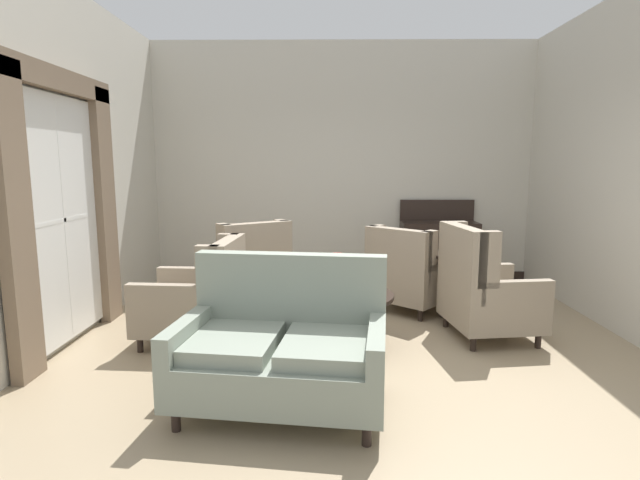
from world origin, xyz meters
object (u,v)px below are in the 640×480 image
armchair_back_corner (249,274)px  armchair_near_window (483,291)px  coffee_table (341,302)px  settee (283,349)px  sideboard (438,248)px  porcelain_vase (337,277)px  armchair_near_sideboard (410,275)px  side_table (458,279)px  armchair_beside_settee (199,298)px

armchair_back_corner → armchair_near_window: size_ratio=1.00×
coffee_table → settee: size_ratio=0.64×
settee → sideboard: sideboard is taller
armchair_near_window → sideboard: size_ratio=0.94×
porcelain_vase → armchair_near_sideboard: bearing=54.2°
side_table → sideboard: (0.13, 1.53, 0.07)m
armchair_near_sideboard → armchair_beside_settee: bearing=67.7°
armchair_near_sideboard → sideboard: size_ratio=1.00×
porcelain_vase → armchair_beside_settee: (-1.30, 0.17, -0.25)m
armchair_back_corner → armchair_near_window: 2.52m
porcelain_vase → side_table: size_ratio=0.54×
settee → armchair_beside_settee: bearing=132.6°
armchair_back_corner → sideboard: 2.81m
armchair_back_corner → armchair_near_sideboard: bearing=149.0°
settee → side_table: settee is taller
settee → armchair_near_window: (1.81, 1.40, 0.05)m
porcelain_vase → armchair_back_corner: armchair_back_corner is taller
armchair_back_corner → sideboard: sideboard is taller
settee → armchair_back_corner: size_ratio=1.37×
porcelain_vase → armchair_near_sideboard: size_ratio=0.33×
armchair_back_corner → sideboard: (2.45, 1.38, 0.06)m
settee → armchair_back_corner: 2.28m
armchair_back_corner → armchair_near_window: armchair_near_window is taller
settee → armchair_near_sideboard: bearing=68.4°
coffee_table → settee: settee is taller
armchair_back_corner → armchair_beside_settee: armchair_back_corner is taller
porcelain_vase → armchair_back_corner: size_ratio=0.35×
armchair_near_sideboard → armchair_near_window: bearing=164.1°
armchair_beside_settee → armchair_near_sideboard: armchair_beside_settee is taller
armchair_near_sideboard → sideboard: bearing=-73.1°
settee → armchair_back_corner: (-0.57, 2.21, 0.03)m
porcelain_vase → settee: 1.20m
armchair_beside_settee → armchair_back_corner: bearing=164.4°
armchair_beside_settee → sideboard: (2.78, 2.32, 0.09)m
porcelain_vase → armchair_near_window: (1.41, 0.30, -0.21)m
settee → armchair_near_sideboard: 2.62m
coffee_table → settee: 1.22m
armchair_near_window → side_table: armchair_near_window is taller
settee → side_table: 2.70m
coffee_table → armchair_beside_settee: 1.35m
coffee_table → sideboard: size_ratio=0.82×
porcelain_vase → settee: settee is taller
coffee_table → side_table: (1.31, 0.92, 0.01)m
armchair_back_corner → side_table: armchair_back_corner is taller
armchair_back_corner → armchair_beside_settee: bearing=37.2°
armchair_back_corner → settee: bearing=71.0°
sideboard → armchair_beside_settee: bearing=-140.2°
armchair_beside_settee → armchair_near_window: bearing=96.3°
settee → armchair_near_sideboard: (1.26, 2.29, 0.00)m
armchair_beside_settee → settee: bearing=39.0°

